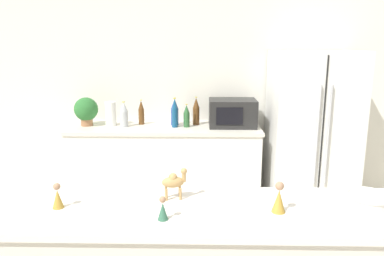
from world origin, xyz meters
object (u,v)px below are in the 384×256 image
object	(u,v)px
microwave	(232,113)
back_bottle_2	(196,111)
potted_plant	(86,110)
refrigerator	(310,136)
back_bottle_4	(174,113)
wise_man_figurine_blue	(278,199)
back_bottle_1	(124,115)
wise_man_figurine_purple	(162,210)
fruit_bowl	(367,199)
wise_man_figurine_crimson	(57,197)
back_bottle_3	(186,116)
back_bottle_0	(174,112)
camel_figurine	(173,181)
paper_towel_roll	(110,114)
back_bottle_5	(141,113)

from	to	relation	value
microwave	back_bottle_2	size ratio (longest dim) A/B	1.62
potted_plant	refrigerator	bearing A→B (deg)	-1.85
back_bottle_2	back_bottle_4	bearing A→B (deg)	-149.14
wise_man_figurine_blue	back_bottle_1	bearing A→B (deg)	118.96
wise_man_figurine_purple	fruit_bowl	bearing A→B (deg)	9.73
refrigerator	back_bottle_1	bearing A→B (deg)	178.94
refrigerator	wise_man_figurine_crimson	bearing A→B (deg)	-131.89
back_bottle_2	back_bottle_3	world-z (taller)	back_bottle_2
back_bottle_1	back_bottle_0	bearing A→B (deg)	10.32
back_bottle_4	microwave	bearing A→B (deg)	5.97
refrigerator	back_bottle_2	bearing A→B (deg)	172.63
wise_man_figurine_purple	back_bottle_2	bearing A→B (deg)	86.86
back_bottle_2	wise_man_figurine_purple	size ratio (longest dim) A/B	2.61
back_bottle_0	back_bottle_3	world-z (taller)	back_bottle_0
wise_man_figurine_blue	wise_man_figurine_purple	size ratio (longest dim) A/B	1.34
camel_figurine	wise_man_figurine_purple	distance (m)	0.25
wise_man_figurine_blue	wise_man_figurine_purple	distance (m)	0.55
back_bottle_2	wise_man_figurine_crimson	bearing A→B (deg)	-106.62
camel_figurine	wise_man_figurine_crimson	distance (m)	0.58
potted_plant	fruit_bowl	xyz separation A→B (m)	(2.02, -2.05, -0.08)
paper_towel_roll	back_bottle_0	size ratio (longest dim) A/B	0.88
back_bottle_3	fruit_bowl	distance (m)	2.24
microwave	back_bottle_3	bearing A→B (deg)	-174.13
refrigerator	wise_man_figurine_blue	bearing A→B (deg)	-110.11
back_bottle_2	wise_man_figurine_blue	bearing A→B (deg)	-79.28
fruit_bowl	wise_man_figurine_purple	size ratio (longest dim) A/B	1.92
fruit_bowl	camel_figurine	world-z (taller)	camel_figurine
back_bottle_1	back_bottle_3	bearing A→B (deg)	0.03
microwave	wise_man_figurine_blue	bearing A→B (deg)	-88.86
refrigerator	back_bottle_0	bearing A→B (deg)	174.71
potted_plant	back_bottle_0	size ratio (longest dim) A/B	1.04
paper_towel_roll	back_bottle_5	size ratio (longest dim) A/B	0.95
back_bottle_1	refrigerator	bearing A→B (deg)	-1.06
fruit_bowl	microwave	bearing A→B (deg)	103.67
microwave	wise_man_figurine_crimson	size ratio (longest dim) A/B	3.74
potted_plant	fruit_bowl	distance (m)	2.88
paper_towel_roll	camel_figurine	xyz separation A→B (m)	(0.80, -2.00, 0.02)
paper_towel_roll	back_bottle_0	xyz separation A→B (m)	(0.67, 0.04, 0.01)
potted_plant	back_bottle_4	size ratio (longest dim) A/B	0.97
microwave	back_bottle_0	size ratio (longest dim) A/B	1.68
refrigerator	back_bottle_5	size ratio (longest dim) A/B	6.46
back_bottle_0	back_bottle_5	xyz separation A→B (m)	(-0.36, 0.03, -0.01)
fruit_bowl	wise_man_figurine_blue	xyz separation A→B (m)	(-0.46, -0.08, 0.03)
refrigerator	back_bottle_3	size ratio (longest dim) A/B	7.16
back_bottle_0	wise_man_figurine_purple	distance (m)	2.28
wise_man_figurine_crimson	wise_man_figurine_purple	bearing A→B (deg)	-12.29
microwave	fruit_bowl	distance (m)	2.13
potted_plant	wise_man_figurine_purple	xyz separation A→B (m)	(1.02, -2.23, -0.07)
paper_towel_roll	wise_man_figurine_blue	distance (m)	2.52
back_bottle_4	back_bottle_5	size ratio (longest dim) A/B	1.16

